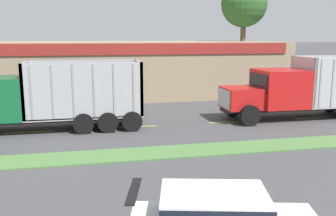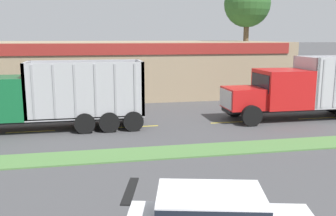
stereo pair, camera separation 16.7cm
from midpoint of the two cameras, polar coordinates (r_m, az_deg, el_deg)
The scene contains 9 objects.
grass_verge at distance 15.73m, azimuth 1.13°, elevation -6.69°, with size 120.00×1.72×0.06m, color #517F42.
centre_line_3 at distance 20.32m, azimuth -19.99°, elevation -3.40°, with size 2.40×0.14×0.01m, color yellow.
centre_line_4 at distance 20.20m, azimuth -4.66°, elevation -2.85°, with size 2.40×0.14×0.01m, color yellow.
centre_line_5 at distance 21.49m, azimuth 9.79°, elevation -2.14°, with size 2.40×0.14×0.01m, color yellow.
centre_line_6 at distance 23.95m, azimuth 21.94°, elevation -1.44°, with size 2.40×0.14×0.01m, color yellow.
dump_truck_lead at distance 20.28m, azimuth -20.64°, elevation 0.97°, with size 10.58×2.63×3.53m.
dump_truck_trail at distance 23.31m, azimuth 20.01°, elevation 2.34°, with size 10.95×2.85×3.62m.
store_building_backdrop at distance 32.71m, azimuth -14.71°, elevation 5.93°, with size 35.18×12.10×4.36m.
tree_behind_centre at distance 35.80m, azimuth 12.14°, elevation 15.82°, with size 4.17×4.17×10.81m.
Camera 2 is at (-3.19, -4.45, 4.76)m, focal length 40.00 mm.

